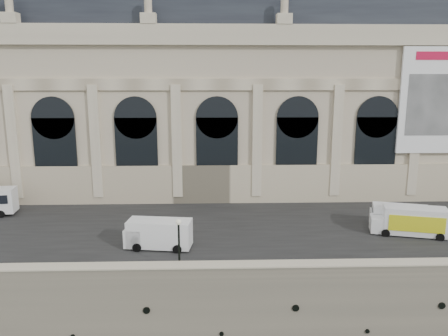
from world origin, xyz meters
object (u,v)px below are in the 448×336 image
object	(u,v)px
van_b	(156,234)
lamp_right	(179,246)
van_c	(396,217)
box_truck	(410,221)

from	to	relation	value
van_b	lamp_right	distance (m)	6.06
van_b	van_c	distance (m)	25.32
van_b	lamp_right	size ratio (longest dim) A/B	1.39
van_b	van_c	xyz separation A→B (m)	(24.91, 4.53, -0.08)
box_truck	van_b	bearing A→B (deg)	-174.02
van_b	van_c	bearing A→B (deg)	10.31
box_truck	lamp_right	size ratio (longest dim) A/B	1.66
van_b	lamp_right	world-z (taller)	lamp_right
box_truck	lamp_right	bearing A→B (deg)	-160.60
van_c	lamp_right	distance (m)	24.45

